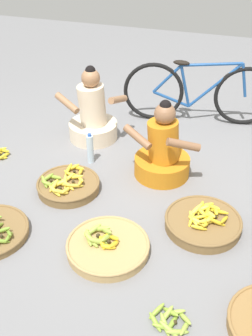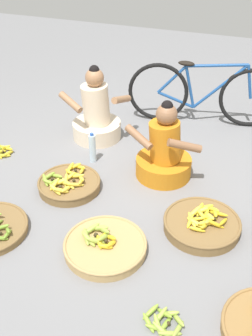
{
  "view_description": "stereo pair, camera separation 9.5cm",
  "coord_description": "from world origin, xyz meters",
  "px_view_note": "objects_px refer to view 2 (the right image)",
  "views": [
    {
      "loc": [
        0.86,
        -2.86,
        2.26
      ],
      "look_at": [
        0.0,
        -0.2,
        0.35
      ],
      "focal_mm": 43.95,
      "sensor_mm": 36.0,
      "label": 1
    },
    {
      "loc": [
        0.95,
        -2.83,
        2.26
      ],
      "look_at": [
        0.0,
        -0.2,
        0.35
      ],
      "focal_mm": 43.95,
      "sensor_mm": 36.0,
      "label": 2
    }
  ],
  "objects_px": {
    "banana_basket_front_right": "(202,224)",
    "loose_bananas_front_left": "(0,150)",
    "vendor_woman_front": "(164,153)",
    "banana_basket_back_center": "(105,246)",
    "water_bottle": "(92,148)",
    "loose_bananas_mid_left": "(164,322)",
    "vendor_woman_behind": "(96,116)",
    "banana_basket_back_right": "(69,184)",
    "bicycle_leaning": "(203,94)"
  },
  "relations": [
    {
      "from": "vendor_woman_behind",
      "to": "banana_basket_back_center",
      "type": "bearing_deg",
      "value": -64.79
    },
    {
      "from": "vendor_woman_behind",
      "to": "banana_basket_back_right",
      "type": "height_order",
      "value": "vendor_woman_behind"
    },
    {
      "from": "banana_basket_front_right",
      "to": "water_bottle",
      "type": "xyz_separation_m",
      "value": [
        -1.21,
        0.61,
        0.09
      ]
    },
    {
      "from": "loose_bananas_front_left",
      "to": "water_bottle",
      "type": "bearing_deg",
      "value": 10.57
    },
    {
      "from": "vendor_woman_behind",
      "to": "bicycle_leaning",
      "type": "xyz_separation_m",
      "value": [
        0.99,
        0.72,
        0.1
      ]
    },
    {
      "from": "bicycle_leaning",
      "to": "banana_basket_front_right",
      "type": "height_order",
      "value": "bicycle_leaning"
    },
    {
      "from": "banana_basket_back_right",
      "to": "loose_bananas_front_left",
      "type": "xyz_separation_m",
      "value": [
        -0.95,
        0.31,
        -0.03
      ]
    },
    {
      "from": "banana_basket_back_right",
      "to": "loose_bananas_front_left",
      "type": "bearing_deg",
      "value": 161.93
    },
    {
      "from": "vendor_woman_behind",
      "to": "loose_bananas_mid_left",
      "type": "distance_m",
      "value": 2.42
    },
    {
      "from": "banana_basket_back_center",
      "to": "loose_bananas_mid_left",
      "type": "distance_m",
      "value": 0.75
    },
    {
      "from": "vendor_woman_behind",
      "to": "loose_bananas_front_left",
      "type": "height_order",
      "value": "vendor_woman_behind"
    },
    {
      "from": "water_bottle",
      "to": "banana_basket_front_right",
      "type": "bearing_deg",
      "value": -26.81
    },
    {
      "from": "vendor_woman_front",
      "to": "loose_bananas_front_left",
      "type": "height_order",
      "value": "vendor_woman_front"
    },
    {
      "from": "bicycle_leaning",
      "to": "loose_bananas_mid_left",
      "type": "distance_m",
      "value": 2.78
    },
    {
      "from": "vendor_woman_front",
      "to": "vendor_woman_behind",
      "type": "bearing_deg",
      "value": 152.82
    },
    {
      "from": "loose_bananas_mid_left",
      "to": "banana_basket_back_right",
      "type": "bearing_deg",
      "value": 137.9
    },
    {
      "from": "loose_bananas_mid_left",
      "to": "banana_basket_front_right",
      "type": "bearing_deg",
      "value": 87.0
    },
    {
      "from": "vendor_woman_front",
      "to": "water_bottle",
      "type": "distance_m",
      "value": 0.72
    },
    {
      "from": "bicycle_leaning",
      "to": "banana_basket_back_right",
      "type": "distance_m",
      "value": 1.9
    },
    {
      "from": "vendor_woman_behind",
      "to": "banana_basket_back_right",
      "type": "distance_m",
      "value": 0.98
    },
    {
      "from": "banana_basket_back_center",
      "to": "loose_bananas_front_left",
      "type": "bearing_deg",
      "value": 149.51
    },
    {
      "from": "loose_bananas_mid_left",
      "to": "bicycle_leaning",
      "type": "bearing_deg",
      "value": 96.73
    },
    {
      "from": "loose_bananas_front_left",
      "to": "loose_bananas_mid_left",
      "type": "bearing_deg",
      "value": -32.88
    },
    {
      "from": "water_bottle",
      "to": "banana_basket_back_center",
      "type": "bearing_deg",
      "value": -62.12
    },
    {
      "from": "loose_bananas_front_left",
      "to": "banana_basket_front_right",
      "type": "bearing_deg",
      "value": -11.21
    },
    {
      "from": "vendor_woman_behind",
      "to": "banana_basket_front_right",
      "type": "height_order",
      "value": "vendor_woman_behind"
    },
    {
      "from": "loose_bananas_front_left",
      "to": "banana_basket_back_center",
      "type": "bearing_deg",
      "value": -30.49
    },
    {
      "from": "vendor_woman_front",
      "to": "banana_basket_back_center",
      "type": "height_order",
      "value": "vendor_woman_front"
    },
    {
      "from": "vendor_woman_front",
      "to": "banana_basket_back_right",
      "type": "relative_size",
      "value": 1.35
    },
    {
      "from": "banana_basket_back_right",
      "to": "loose_bananas_front_left",
      "type": "relative_size",
      "value": 1.84
    },
    {
      "from": "banana_basket_front_right",
      "to": "loose_bananas_front_left",
      "type": "distance_m",
      "value": 2.23
    },
    {
      "from": "banana_basket_back_right",
      "to": "loose_bananas_mid_left",
      "type": "height_order",
      "value": "banana_basket_back_right"
    },
    {
      "from": "banana_basket_back_right",
      "to": "loose_bananas_front_left",
      "type": "distance_m",
      "value": 1.0
    },
    {
      "from": "bicycle_leaning",
      "to": "banana_basket_back_center",
      "type": "relative_size",
      "value": 2.68
    },
    {
      "from": "vendor_woman_behind",
      "to": "vendor_woman_front",
      "type": "bearing_deg",
      "value": -27.18
    },
    {
      "from": "banana_basket_back_right",
      "to": "vendor_woman_front",
      "type": "bearing_deg",
      "value": 34.25
    },
    {
      "from": "banana_basket_back_right",
      "to": "loose_bananas_front_left",
      "type": "height_order",
      "value": "banana_basket_back_right"
    },
    {
      "from": "banana_basket_back_right",
      "to": "loose_bananas_mid_left",
      "type": "relative_size",
      "value": 1.93
    },
    {
      "from": "banana_basket_back_right",
      "to": "loose_bananas_mid_left",
      "type": "xyz_separation_m",
      "value": [
        1.18,
        -1.07,
        -0.03
      ]
    },
    {
      "from": "water_bottle",
      "to": "loose_bananas_mid_left",
      "type": "bearing_deg",
      "value": -53.28
    },
    {
      "from": "bicycle_leaning",
      "to": "banana_basket_back_center",
      "type": "xyz_separation_m",
      "value": [
        -0.26,
        -2.27,
        -0.31
      ]
    },
    {
      "from": "banana_basket_front_right",
      "to": "water_bottle",
      "type": "relative_size",
      "value": 1.92
    },
    {
      "from": "vendor_woman_front",
      "to": "bicycle_leaning",
      "type": "bearing_deg",
      "value": 84.04
    },
    {
      "from": "vendor_woman_behind",
      "to": "water_bottle",
      "type": "height_order",
      "value": "vendor_woman_behind"
    },
    {
      "from": "banana_basket_back_center",
      "to": "banana_basket_front_right",
      "type": "distance_m",
      "value": 0.8
    },
    {
      "from": "loose_bananas_mid_left",
      "to": "water_bottle",
      "type": "xyz_separation_m",
      "value": [
        -1.16,
        1.56,
        0.12
      ]
    },
    {
      "from": "vendor_woman_front",
      "to": "loose_bananas_front_left",
      "type": "bearing_deg",
      "value": -173.5
    },
    {
      "from": "banana_basket_front_right",
      "to": "water_bottle",
      "type": "height_order",
      "value": "water_bottle"
    },
    {
      "from": "vendor_woman_behind",
      "to": "loose_bananas_front_left",
      "type": "xyz_separation_m",
      "value": [
        -0.82,
        -0.64,
        -0.23
      ]
    },
    {
      "from": "loose_bananas_front_left",
      "to": "water_bottle",
      "type": "relative_size",
      "value": 0.96
    }
  ]
}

